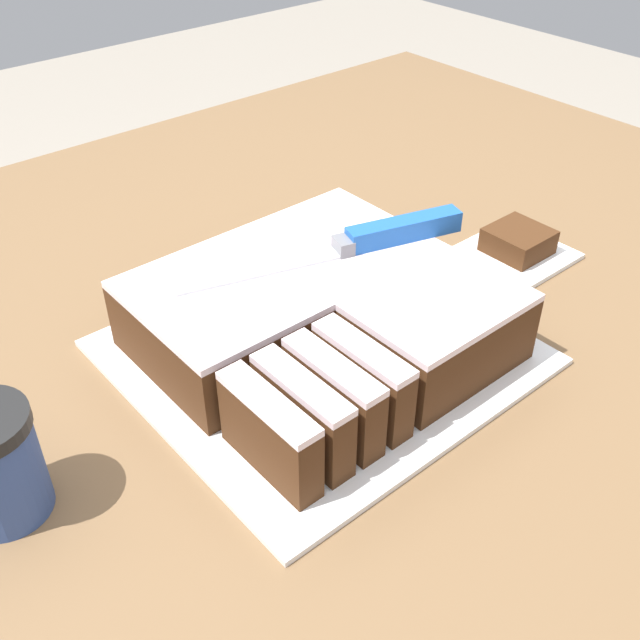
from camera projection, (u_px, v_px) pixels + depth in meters
name	position (u px, v px, depth m)	size (l,w,h in m)	color
countertop	(321.00, 554.00, 1.12)	(1.40, 1.10, 0.96)	brown
cake_board	(320.00, 352.00, 0.75)	(0.36, 0.34, 0.01)	white
cake	(321.00, 315.00, 0.73)	(0.30, 0.29, 0.07)	#472814
knife	(379.00, 236.00, 0.76)	(0.30, 0.11, 0.02)	silver
paper_napkin	(516.00, 253.00, 0.90)	(0.11, 0.11, 0.01)	white
brownie	(518.00, 241.00, 0.89)	(0.07, 0.07, 0.03)	#472814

